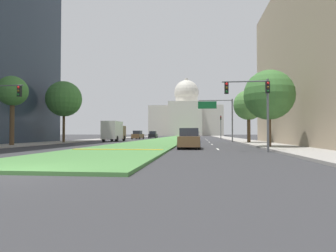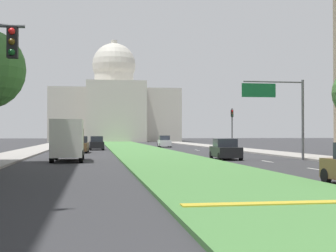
{
  "view_description": "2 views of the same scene",
  "coord_description": "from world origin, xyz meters",
  "views": [
    {
      "loc": [
        5.86,
        -8.62,
        1.37
      ],
      "look_at": [
        -1.53,
        61.18,
        3.06
      ],
      "focal_mm": 30.45,
      "sensor_mm": 36.0,
      "label": 1
    },
    {
      "loc": [
        -5.73,
        -1.23,
        2.15
      ],
      "look_at": [
        1.39,
        44.23,
        2.89
      ],
      "focal_mm": 50.73,
      "sensor_mm": 36.0,
      "label": 2
    }
  ],
  "objects": [
    {
      "name": "ground_plane",
      "position": [
        0.0,
        68.11,
        0.0
      ],
      "size": [
        299.66,
        299.66,
        0.0
      ],
      "primitive_type": "plane",
      "color": "#333335"
    },
    {
      "name": "grass_median",
      "position": [
        0.0,
        61.29,
        0.07
      ],
      "size": [
        7.42,
        122.59,
        0.14
      ],
      "primitive_type": "cube",
      "color": "#4C8442",
      "rests_on": "ground_plane"
    },
    {
      "name": "sedan_midblock",
      "position": [
        5.06,
        36.87,
        0.81
      ],
      "size": [
        2.16,
        4.39,
        1.73
      ],
      "color": "black",
      "rests_on": "ground_plane"
    },
    {
      "name": "overhead_guide_sign",
      "position": [
        9.08,
        34.93,
        4.63
      ],
      "size": [
        5.23,
        0.2,
        6.5
      ],
      "color": "#515456",
      "rests_on": "ground_plane"
    },
    {
      "name": "capitol_building",
      "position": [
        0.0,
        135.34,
        9.38
      ],
      "size": [
        35.09,
        29.68,
        29.12
      ],
      "color": "beige",
      "rests_on": "ground_plane"
    },
    {
      "name": "sedan_very_far",
      "position": [
        5.28,
        72.72,
        0.85
      ],
      "size": [
        2.0,
        4.21,
        1.84
      ],
      "color": "silver",
      "rests_on": "ground_plane"
    },
    {
      "name": "sidewalk_left",
      "position": [
        -13.29,
        54.48,
        0.07
      ],
      "size": [
        4.0,
        122.59,
        0.15
      ],
      "primitive_type": "cube",
      "color": "#9E9991",
      "rests_on": "ground_plane"
    },
    {
      "name": "lane_dashes_right",
      "position": [
        7.5,
        37.87,
        0.0
      ],
      "size": [
        0.16,
        45.55,
        0.01
      ],
      "color": "silver",
      "rests_on": "ground_plane"
    },
    {
      "name": "sedan_distant",
      "position": [
        -7.27,
        52.56,
        0.86
      ],
      "size": [
        2.02,
        4.62,
        1.86
      ],
      "color": "brown",
      "rests_on": "ground_plane"
    },
    {
      "name": "sedan_far_horizon",
      "position": [
        -5.37,
        61.76,
        0.84
      ],
      "size": [
        1.96,
        4.55,
        1.81
      ],
      "color": "black",
      "rests_on": "ground_plane"
    },
    {
      "name": "median_curb_nose",
      "position": [
        0.0,
        11.68,
        0.16
      ],
      "size": [
        6.68,
        0.5,
        0.04
      ],
      "primitive_type": "cube",
      "color": "gold",
      "rests_on": "grass_median"
    },
    {
      "name": "traffic_light_far_right",
      "position": [
        10.79,
        54.12,
        3.31
      ],
      "size": [
        0.28,
        0.35,
        5.2
      ],
      "color": "#515456",
      "rests_on": "ground_plane"
    },
    {
      "name": "box_truck_delivery",
      "position": [
        -7.71,
        36.22,
        1.68
      ],
      "size": [
        2.4,
        6.4,
        3.2
      ],
      "color": "brown",
      "rests_on": "ground_plane"
    },
    {
      "name": "sidewalk_right",
      "position": [
        13.29,
        54.48,
        0.07
      ],
      "size": [
        4.0,
        122.59,
        0.15
      ],
      "primitive_type": "cube",
      "color": "#9E9991",
      "rests_on": "ground_plane"
    }
  ]
}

